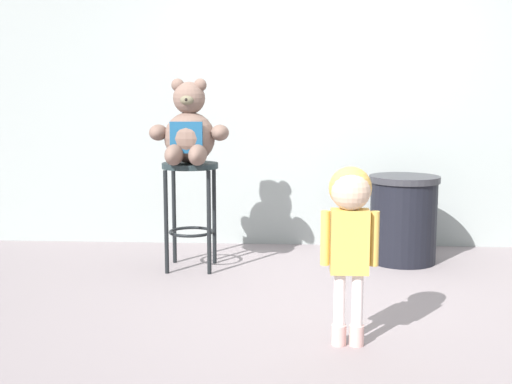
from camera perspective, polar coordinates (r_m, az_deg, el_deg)
name	(u,v)px	position (r m, az deg, el deg)	size (l,w,h in m)	color
ground_plane	(326,304)	(4.20, 6.25, -9.85)	(24.00, 24.00, 0.00)	gray
building_wall	(319,36)	(5.88, 5.62, 13.52)	(6.51, 0.30, 3.69)	#989F9D
bar_stool_with_teddy	(191,193)	(4.94, -5.80, -0.05)	(0.43, 0.43, 0.82)	#1E2A2C
teddy_bear	(189,132)	(4.87, -5.94, 5.26)	(0.60, 0.54, 0.63)	brown
child_walking	(350,217)	(3.38, 8.31, -2.19)	(0.30, 0.24, 0.95)	#D4A19A
trash_bin	(403,219)	(5.29, 12.88, -2.32)	(0.56, 0.56, 0.70)	black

